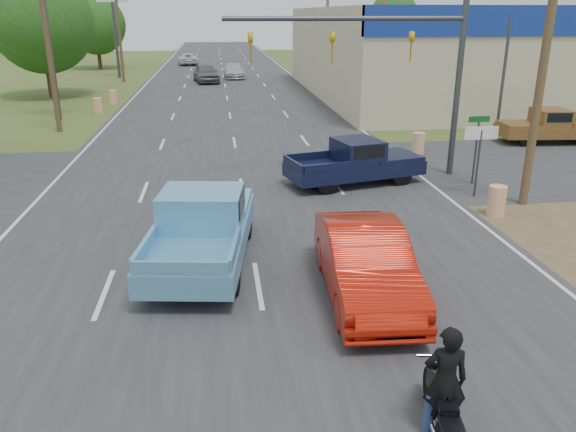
{
  "coord_description": "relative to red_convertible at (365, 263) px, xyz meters",
  "views": [
    {
      "loc": [
        -0.8,
        -4.13,
        6.18
      ],
      "look_at": [
        0.88,
        9.24,
        1.3
      ],
      "focal_mm": 35.0,
      "sensor_mm": 36.0,
      "label": 1
    }
  ],
  "objects": [
    {
      "name": "main_road",
      "position": [
        -2.4,
        32.83,
        -0.82
      ],
      "size": [
        15.0,
        180.0,
        0.02
      ],
      "primitive_type": "cube",
      "color": "#2D2D30",
      "rests_on": "ground"
    },
    {
      "name": "cross_road",
      "position": [
        -2.4,
        10.83,
        -0.82
      ],
      "size": [
        120.0,
        10.0,
        0.02
      ],
      "primitive_type": "cube",
      "color": "#2D2D30",
      "rests_on": "ground"
    },
    {
      "name": "utility_pole_1",
      "position": [
        7.1,
        5.83,
        4.48
      ],
      "size": [
        2.0,
        0.28,
        10.0
      ],
      "color": "#4C3823",
      "rests_on": "ground"
    },
    {
      "name": "utility_pole_2",
      "position": [
        7.1,
        23.83,
        4.48
      ],
      "size": [
        2.0,
        0.28,
        10.0
      ],
      "color": "#4C3823",
      "rests_on": "ground"
    },
    {
      "name": "utility_pole_3",
      "position": [
        7.1,
        41.83,
        4.48
      ],
      "size": [
        2.0,
        0.28,
        10.0
      ],
      "color": "#4C3823",
      "rests_on": "ground"
    },
    {
      "name": "utility_pole_5",
      "position": [
        -11.9,
        20.83,
        4.48
      ],
      "size": [
        2.0,
        0.28,
        10.0
      ],
      "color": "#4C3823",
      "rests_on": "ground"
    },
    {
      "name": "utility_pole_6",
      "position": [
        -11.9,
        44.83,
        4.48
      ],
      "size": [
        2.0,
        0.28,
        10.0
      ],
      "color": "#4C3823",
      "rests_on": "ground"
    },
    {
      "name": "tree_1",
      "position": [
        -15.9,
        34.83,
        4.74
      ],
      "size": [
        7.56,
        7.56,
        9.36
      ],
      "color": "#422D19",
      "rests_on": "ground"
    },
    {
      "name": "tree_2",
      "position": [
        -16.6,
        58.83,
        4.12
      ],
      "size": [
        6.72,
        6.72,
        8.32
      ],
      "color": "#422D19",
      "rests_on": "ground"
    },
    {
      "name": "tree_5",
      "position": [
        27.6,
        87.83,
        5.05
      ],
      "size": [
        7.98,
        7.98,
        9.88
      ],
      "color": "#422D19",
      "rests_on": "ground"
    },
    {
      "name": "tree_6",
      "position": [
        -32.4,
        87.83,
        5.67
      ],
      "size": [
        8.82,
        8.82,
        10.92
      ],
      "color": "#422D19",
      "rests_on": "ground"
    },
    {
      "name": "barrel_0",
      "position": [
        5.6,
        4.83,
        -0.33
      ],
      "size": [
        0.56,
        0.56,
        1.0
      ],
      "primitive_type": "cylinder",
      "color": "orange",
      "rests_on": "ground"
    },
    {
      "name": "barrel_1",
      "position": [
        6.0,
        13.33,
        -0.33
      ],
      "size": [
        0.56,
        0.56,
        1.0
      ],
      "primitive_type": "cylinder",
      "color": "orange",
      "rests_on": "ground"
    },
    {
      "name": "barrel_2",
      "position": [
        -10.9,
        26.83,
        -0.33
      ],
      "size": [
        0.56,
        0.56,
        1.0
      ],
      "primitive_type": "cylinder",
      "color": "orange",
      "rests_on": "ground"
    },
    {
      "name": "barrel_3",
      "position": [
        -10.6,
        30.83,
        -0.33
      ],
      "size": [
        0.56,
        0.56,
        1.0
      ],
      "primitive_type": "cylinder",
      "color": "orange",
      "rests_on": "ground"
    },
    {
      "name": "pole_sign_left_far",
      "position": [
        -12.9,
        48.83,
        6.34
      ],
      "size": [
        3.0,
        0.35,
        9.2
      ],
      "color": "#3F3F44",
      "rests_on": "ground"
    },
    {
      "name": "lane_sign",
      "position": [
        5.8,
        6.83,
        1.07
      ],
      "size": [
        1.2,
        0.08,
        2.52
      ],
      "color": "#3F3F44",
      "rests_on": "ground"
    },
    {
      "name": "street_name_sign",
      "position": [
        6.4,
        8.33,
        0.78
      ],
      "size": [
        0.8,
        0.08,
        2.61
      ],
      "color": "#3F3F44",
      "rests_on": "ground"
    },
    {
      "name": "signal_mast",
      "position": [
        3.43,
        9.83,
        3.97
      ],
      "size": [
        9.12,
        0.4,
        7.0
      ],
      "color": "#3F3F44",
      "rests_on": "ground"
    },
    {
      "name": "red_convertible",
      "position": [
        0.0,
        0.0,
        0.0
      ],
      "size": [
        2.02,
        5.14,
        1.67
      ],
      "primitive_type": "imported",
      "rotation": [
        0.0,
        0.0,
        -0.05
      ],
      "color": "#B11708",
      "rests_on": "ground"
    },
    {
      "name": "motorcycle",
      "position": [
        0.01,
        -4.64,
        -0.38
      ],
      "size": [
        0.7,
        2.0,
        1.02
      ],
      "rotation": [
        0.0,
        0.0,
        -0.16
      ],
      "color": "black",
      "rests_on": "ground"
    },
    {
      "name": "rider",
      "position": [
        0.02,
        -4.6,
        0.08
      ],
      "size": [
        0.72,
        0.53,
        1.82
      ],
      "primitive_type": "imported",
      "rotation": [
        0.0,
        0.0,
        2.98
      ],
      "color": "black",
      "rests_on": "ground"
    },
    {
      "name": "blue_pickup",
      "position": [
        -3.69,
        2.52,
        0.14
      ],
      "size": [
        3.04,
        6.07,
        1.93
      ],
      "rotation": [
        0.0,
        0.0,
        -0.14
      ],
      "color": "black",
      "rests_on": "ground"
    },
    {
      "name": "navy_pickup",
      "position": [
        2.04,
        9.0,
        0.03
      ],
      "size": [
        5.49,
        3.19,
        1.71
      ],
      "rotation": [
        0.0,
        0.0,
        -1.32
      ],
      "color": "black",
      "rests_on": "ground"
    },
    {
      "name": "brown_pickup",
      "position": [
        13.31,
        14.84,
        0.02
      ],
      "size": [
        5.27,
        2.42,
        1.7
      ],
      "rotation": [
        0.0,
        0.0,
        1.48
      ],
      "color": "black",
      "rests_on": "ground"
    },
    {
      "name": "distant_car_grey",
      "position": [
        -4.09,
        43.46,
        0.03
      ],
      "size": [
        2.78,
        5.31,
        1.72
      ],
      "primitive_type": "imported",
      "rotation": [
        0.0,
        0.0,
        0.15
      ],
      "color": "#5A5A5F",
      "rests_on": "ground"
    },
    {
      "name": "distant_car_silver",
      "position": [
        -1.36,
        46.85,
        -0.14
      ],
      "size": [
        2.1,
        4.81,
        1.38
      ],
      "primitive_type": "imported",
      "rotation": [
        0.0,
        0.0,
        0.04
      ],
      "color": "silver",
      "rests_on": "ground"
    },
    {
      "name": "distant_car_white",
      "position": [
        -6.59,
        63.14,
        -0.13
      ],
      "size": [
        2.79,
        5.26,
        1.41
      ],
      "primitive_type": "imported",
      "rotation": [
        0.0,
        0.0,
        3.23
      ],
      "color": "silver",
      "rests_on": "ground"
    }
  ]
}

